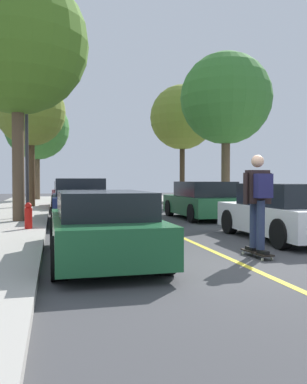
{
  "coord_description": "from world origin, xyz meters",
  "views": [
    {
      "loc": [
        -3.1,
        -6.46,
        1.43
      ],
      "look_at": [
        0.09,
        6.96,
        1.04
      ],
      "focal_mm": 39.14,
      "sensor_mm": 36.0,
      "label": 1
    }
  ],
  "objects_px": {
    "streetlamp": "(27,119)",
    "parked_car_right_nearest": "(284,213)",
    "street_tree_right_near": "(182,118)",
    "skateboard": "(257,253)",
    "street_tree_left_near": "(31,112)",
    "street_tree_right_nearest": "(226,99)",
    "parked_car_left_nearest": "(102,226)",
    "street_tree_left_far": "(37,128)",
    "parked_car_right_near": "(203,201)",
    "parked_car_left_near": "(79,201)",
    "parked_car_left_far": "(71,195)",
    "skateboarder": "(258,197)",
    "street_tree_left_nearest": "(17,43)",
    "fire_hydrant": "(28,216)"
  },
  "relations": [
    {
      "from": "street_tree_left_near",
      "to": "street_tree_right_nearest",
      "type": "bearing_deg",
      "value": -28.18
    },
    {
      "from": "street_tree_right_near",
      "to": "skateboard",
      "type": "relative_size",
      "value": 8.03
    },
    {
      "from": "parked_car_right_nearest",
      "to": "street_tree_right_near",
      "type": "relative_size",
      "value": 0.59
    },
    {
      "from": "parked_car_left_near",
      "to": "street_tree_left_nearest",
      "type": "xyz_separation_m",
      "value": [
        -1.93,
        -0.65,
        5.03
      ]
    },
    {
      "from": "parked_car_left_nearest",
      "to": "parked_car_left_far",
      "type": "bearing_deg",
      "value": 90.01
    },
    {
      "from": "street_tree_right_near",
      "to": "streetlamp",
      "type": "xyz_separation_m",
      "value": [
        -8.23,
        -8.13,
        -1.53
      ]
    },
    {
      "from": "parked_car_right_nearest",
      "to": "skateboard",
      "type": "height_order",
      "value": "parked_car_right_nearest"
    },
    {
      "from": "parked_car_left_nearest",
      "to": "street_tree_left_far",
      "type": "height_order",
      "value": "street_tree_left_far"
    },
    {
      "from": "street_tree_left_far",
      "to": "street_tree_right_nearest",
      "type": "distance_m",
      "value": 14.92
    },
    {
      "from": "parked_car_right_nearest",
      "to": "parked_car_right_near",
      "type": "xyz_separation_m",
      "value": [
        0.0,
        5.63,
        0.01
      ]
    },
    {
      "from": "parked_car_left_far",
      "to": "street_tree_left_near",
      "type": "bearing_deg",
      "value": 161.15
    },
    {
      "from": "parked_car_left_far",
      "to": "street_tree_left_nearest",
      "type": "height_order",
      "value": "street_tree_left_nearest"
    },
    {
      "from": "parked_car_right_near",
      "to": "street_tree_right_nearest",
      "type": "bearing_deg",
      "value": 51.34
    },
    {
      "from": "parked_car_right_nearest",
      "to": "street_tree_left_nearest",
      "type": "xyz_separation_m",
      "value": [
        -6.48,
        4.89,
        5.1
      ]
    },
    {
      "from": "streetlamp",
      "to": "skateboarder",
      "type": "bearing_deg",
      "value": -61.02
    },
    {
      "from": "parked_car_left_nearest",
      "to": "street_tree_left_far",
      "type": "bearing_deg",
      "value": 95.03
    },
    {
      "from": "parked_car_left_near",
      "to": "skateboard",
      "type": "bearing_deg",
      "value": -69.35
    },
    {
      "from": "street_tree_left_nearest",
      "to": "street_tree_left_far",
      "type": "height_order",
      "value": "street_tree_left_nearest"
    },
    {
      "from": "street_tree_right_nearest",
      "to": "fire_hydrant",
      "type": "bearing_deg",
      "value": -145.51
    },
    {
      "from": "street_tree_left_near",
      "to": "skateboard",
      "type": "distance_m",
      "value": 15.97
    },
    {
      "from": "parked_car_left_near",
      "to": "parked_car_right_nearest",
      "type": "relative_size",
      "value": 1.14
    },
    {
      "from": "parked_car_right_near",
      "to": "parked_car_left_near",
      "type": "bearing_deg",
      "value": -178.92
    },
    {
      "from": "street_tree_right_near",
      "to": "skateboard",
      "type": "xyz_separation_m",
      "value": [
        -3.65,
        -16.36,
        -5.0
      ]
    },
    {
      "from": "streetlamp",
      "to": "skateboard",
      "type": "relative_size",
      "value": 7.07
    },
    {
      "from": "street_tree_left_nearest",
      "to": "street_tree_left_near",
      "type": "relative_size",
      "value": 1.23
    },
    {
      "from": "street_tree_left_nearest",
      "to": "fire_hydrant",
      "type": "xyz_separation_m",
      "value": [
        0.43,
        -2.33,
        -5.27
      ]
    },
    {
      "from": "parked_car_right_near",
      "to": "skateboarder",
      "type": "relative_size",
      "value": 2.32
    },
    {
      "from": "street_tree_left_nearest",
      "to": "skateboarder",
      "type": "relative_size",
      "value": 4.39
    },
    {
      "from": "parked_car_right_nearest",
      "to": "streetlamp",
      "type": "xyz_separation_m",
      "value": [
        -6.3,
        6.27,
        2.91
      ]
    },
    {
      "from": "parked_car_left_far",
      "to": "street_tree_left_nearest",
      "type": "relative_size",
      "value": 0.59
    },
    {
      "from": "parked_car_left_near",
      "to": "parked_car_right_near",
      "type": "xyz_separation_m",
      "value": [
        4.55,
        0.09,
        -0.06
      ]
    },
    {
      "from": "parked_car_left_nearest",
      "to": "fire_hydrant",
      "type": "bearing_deg",
      "value": 110.07
    },
    {
      "from": "street_tree_left_near",
      "to": "street_tree_right_nearest",
      "type": "distance_m",
      "value": 9.54
    },
    {
      "from": "parked_car_left_near",
      "to": "skateboard",
      "type": "height_order",
      "value": "parked_car_left_near"
    },
    {
      "from": "parked_car_right_nearest",
      "to": "parked_car_right_near",
      "type": "distance_m",
      "value": 5.63
    },
    {
      "from": "parked_car_right_near",
      "to": "street_tree_left_near",
      "type": "bearing_deg",
      "value": 133.14
    },
    {
      "from": "parked_car_left_far",
      "to": "street_tree_left_near",
      "type": "xyz_separation_m",
      "value": [
        -1.93,
        0.66,
        4.1
      ]
    },
    {
      "from": "fire_hydrant",
      "to": "skateboard",
      "type": "bearing_deg",
      "value": -46.25
    },
    {
      "from": "street_tree_right_near",
      "to": "parked_car_left_far",
      "type": "bearing_deg",
      "value": -158.76
    },
    {
      "from": "street_tree_left_far",
      "to": "street_tree_right_near",
      "type": "distance_m",
      "value": 10.31
    },
    {
      "from": "parked_car_right_near",
      "to": "street_tree_right_nearest",
      "type": "relative_size",
      "value": 0.61
    },
    {
      "from": "street_tree_left_near",
      "to": "street_tree_right_nearest",
      "type": "xyz_separation_m",
      "value": [
        8.41,
        -4.5,
        0.18
      ]
    },
    {
      "from": "parked_car_left_near",
      "to": "streetlamp",
      "type": "xyz_separation_m",
      "value": [
        -1.75,
        0.73,
        2.84
      ]
    },
    {
      "from": "streetlamp",
      "to": "parked_car_right_nearest",
      "type": "bearing_deg",
      "value": -44.89
    },
    {
      "from": "parked_car_left_far",
      "to": "streetlamp",
      "type": "relative_size",
      "value": 0.77
    },
    {
      "from": "street_tree_right_nearest",
      "to": "parked_car_right_near",
      "type": "bearing_deg",
      "value": -128.66
    },
    {
      "from": "parked_car_right_nearest",
      "to": "skateboard",
      "type": "distance_m",
      "value": 2.67
    },
    {
      "from": "parked_car_left_nearest",
      "to": "skateboard",
      "type": "xyz_separation_m",
      "value": [
        2.83,
        -0.41,
        -0.53
      ]
    },
    {
      "from": "street_tree_left_near",
      "to": "street_tree_right_near",
      "type": "bearing_deg",
      "value": 12.47
    },
    {
      "from": "street_tree_left_far",
      "to": "street_tree_right_nearest",
      "type": "height_order",
      "value": "street_tree_left_far"
    }
  ]
}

